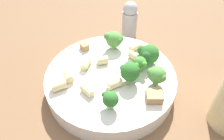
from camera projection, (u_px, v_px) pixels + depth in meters
name	position (u px, v px, depth m)	size (l,w,h in m)	color
ground_plane	(112.00, 87.00, 0.43)	(2.00, 2.00, 0.00)	brown
pasta_bowl	(112.00, 79.00, 0.42)	(0.25, 0.25, 0.04)	silver
broccoli_floret_0	(110.00, 99.00, 0.34)	(0.03, 0.03, 0.03)	#9EC175
broccoli_floret_1	(116.00, 39.00, 0.45)	(0.03, 0.04, 0.04)	#93B766
broccoli_floret_2	(150.00, 54.00, 0.42)	(0.04, 0.04, 0.04)	#84AD60
broccoli_floret_3	(142.00, 63.00, 0.40)	(0.03, 0.02, 0.03)	#84AD60
broccoli_floret_4	(132.00, 71.00, 0.38)	(0.04, 0.03, 0.04)	#9EC175
broccoli_floret_5	(158.00, 75.00, 0.38)	(0.03, 0.03, 0.04)	#84AD60
rigatoni_0	(70.00, 76.00, 0.39)	(0.02, 0.02, 0.02)	beige
rigatoni_1	(104.00, 60.00, 0.43)	(0.02, 0.02, 0.02)	beige
rigatoni_2	(117.00, 84.00, 0.38)	(0.02, 0.02, 0.03)	beige
rigatoni_3	(60.00, 86.00, 0.38)	(0.02, 0.02, 0.03)	beige
rigatoni_4	(137.00, 47.00, 0.46)	(0.01, 0.01, 0.03)	beige
rigatoni_5	(137.00, 57.00, 0.43)	(0.01, 0.01, 0.03)	beige
rigatoni_6	(89.00, 90.00, 0.37)	(0.01, 0.01, 0.02)	beige
rigatoni_7	(87.00, 64.00, 0.42)	(0.01, 0.01, 0.03)	beige
chicken_chunk_0	(86.00, 46.00, 0.46)	(0.02, 0.01, 0.01)	#A87A4C
chicken_chunk_1	(156.00, 97.00, 0.36)	(0.03, 0.02, 0.02)	#A87A4C
pepper_shaker	(131.00, 19.00, 0.53)	(0.04, 0.04, 0.09)	#B2B2B7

